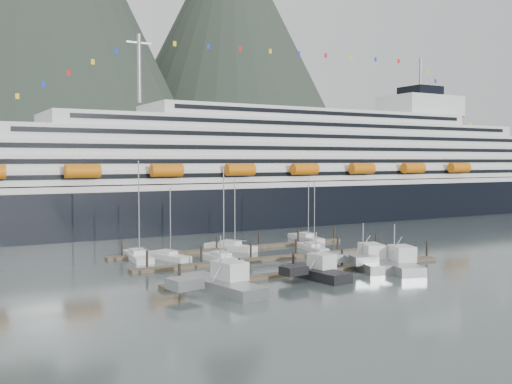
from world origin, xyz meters
TOP-DOWN VIEW (x-y plane):
  - ground at (0.00, 0.00)m, footprint 1600.00×1600.00m
  - mountains at (52.48, 588.54)m, footprint 870.00×440.00m
  - cruise_ship at (30.03, 54.94)m, footprint 210.00×30.40m
  - dock_near at (-4.93, -9.95)m, footprint 48.18×2.28m
  - dock_mid at (-4.93, 3.05)m, footprint 48.18×2.28m
  - dock_far at (-4.93, 16.05)m, footprint 48.18×2.28m
  - sailboat_a at (-13.18, 4.76)m, footprint 2.99×10.15m
  - sailboat_b at (-19.80, 11.95)m, footprint 5.54×10.17m
  - sailboat_d at (7.41, 8.48)m, footprint 4.13×10.24m
  - sailboat_e at (-24.12, 14.18)m, footprint 4.02×11.50m
  - sailboat_f at (-5.80, 15.92)m, footprint 7.27×10.50m
  - sailboat_g at (13.81, 19.99)m, footprint 3.71×11.23m
  - trawler_a at (-22.82, -14.57)m, footprint 10.78×14.79m
  - trawler_b at (-7.24, -13.48)m, footprint 8.69×11.39m
  - trawler_c at (4.27, -9.66)m, footprint 11.56×15.31m
  - trawler_d at (6.70, -14.11)m, footprint 10.59×13.55m

SIDE VIEW (x-z plane):
  - ground at x=0.00m, z-range 0.00..0.00m
  - dock_near at x=-4.93m, z-range -1.29..1.91m
  - dock_mid at x=-4.93m, z-range -1.29..1.91m
  - dock_far at x=-4.93m, z-range -1.29..1.91m
  - sailboat_d at x=7.41m, z-range -6.23..7.03m
  - sailboat_b at x=-19.80m, z-range -5.87..6.69m
  - sailboat_g at x=13.81m, z-range -6.28..7.12m
  - sailboat_f at x=-5.80m, z-range -6.56..7.44m
  - sailboat_a at x=-13.18m, z-range -7.59..8.51m
  - sailboat_e at x=-24.12m, z-range -8.12..9.04m
  - trawler_b at x=-7.24m, z-range -2.67..4.49m
  - trawler_c at x=4.27m, z-range -2.85..4.75m
  - trawler_d at x=6.70m, z-range -2.92..4.84m
  - trawler_a at x=-22.82m, z-range -2.98..4.93m
  - cruise_ship at x=30.03m, z-range -13.11..37.19m
  - mountains at x=52.48m, z-range -46.60..373.40m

